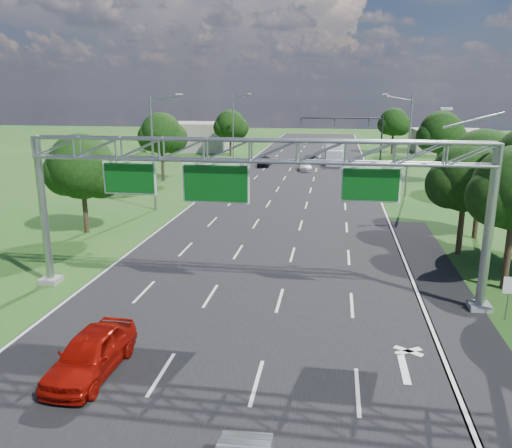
% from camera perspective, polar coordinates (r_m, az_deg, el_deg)
% --- Properties ---
extents(ground, '(220.00, 220.00, 0.00)m').
position_cam_1_polar(ground, '(43.25, 3.07, 1.09)').
color(ground, '#1C4D17').
rests_on(ground, ground).
extents(road, '(18.00, 180.00, 0.02)m').
position_cam_1_polar(road, '(43.25, 3.07, 1.09)').
color(road, black).
rests_on(road, ground).
extents(road_flare, '(3.00, 30.00, 0.02)m').
position_cam_1_polar(road_flare, '(28.37, 20.56, -7.28)').
color(road_flare, black).
rests_on(road_flare, ground).
extents(sign_gantry, '(23.50, 1.00, 9.56)m').
position_cam_1_polar(sign_gantry, '(24.37, -0.42, 6.98)').
color(sign_gantry, gray).
rests_on(sign_gantry, ground).
extents(regulatory_sign, '(0.60, 0.08, 2.10)m').
position_cam_1_polar(regulatory_sign, '(25.70, 26.99, -6.66)').
color(regulatory_sign, gray).
rests_on(regulatory_sign, ground).
extents(traffic_signal, '(12.21, 0.24, 7.00)m').
position_cam_1_polar(traffic_signal, '(77.05, 11.58, 10.69)').
color(traffic_signal, black).
rests_on(traffic_signal, ground).
extents(streetlight_l_near, '(2.97, 0.22, 10.16)m').
position_cam_1_polar(streetlight_l_near, '(44.87, -11.50, 8.54)').
color(streetlight_l_near, gray).
rests_on(streetlight_l_near, ground).
extents(streetlight_l_far, '(2.97, 0.22, 10.16)m').
position_cam_1_polar(streetlight_l_far, '(78.52, -2.50, 11.34)').
color(streetlight_l_far, gray).
rests_on(streetlight_l_far, ground).
extents(streetlight_r_mid, '(2.97, 0.22, 10.16)m').
position_cam_1_polar(streetlight_r_mid, '(52.49, 16.88, 9.07)').
color(streetlight_r_mid, gray).
rests_on(streetlight_r_mid, ground).
extents(tree_verge_la, '(5.76, 4.80, 7.40)m').
position_cam_1_polar(tree_verge_la, '(38.82, -19.17, 5.88)').
color(tree_verge_la, '#2D2116').
rests_on(tree_verge_la, ground).
extents(tree_verge_lb, '(5.76, 4.80, 8.06)m').
position_cam_1_polar(tree_verge_lb, '(60.53, -10.68, 9.95)').
color(tree_verge_lb, '#2D2116').
rests_on(tree_verge_lb, ground).
extents(tree_verge_lc, '(5.76, 4.80, 7.62)m').
position_cam_1_polar(tree_verge_lc, '(83.81, -2.90, 11.13)').
color(tree_verge_lc, '#2D2116').
rests_on(tree_verge_lc, ground).
extents(tree_verge_rd, '(5.76, 4.80, 8.28)m').
position_cam_1_polar(tree_verge_rd, '(61.17, 20.40, 9.55)').
color(tree_verge_rd, '#2D2116').
rests_on(tree_verge_rd, ground).
extents(tree_verge_re, '(5.76, 4.80, 7.84)m').
position_cam_1_polar(tree_verge_re, '(90.52, 15.51, 11.03)').
color(tree_verge_re, '#2D2116').
rests_on(tree_verge_re, ground).
extents(building_left, '(14.00, 10.00, 5.00)m').
position_cam_1_polar(building_left, '(93.90, -7.38, 9.90)').
color(building_left, '#A29688').
rests_on(building_left, ground).
extents(building_right, '(12.00, 9.00, 4.00)m').
position_cam_1_polar(building_right, '(96.21, 21.07, 8.87)').
color(building_right, '#A29688').
rests_on(building_right, ground).
extents(red_coupe, '(2.04, 4.84, 1.63)m').
position_cam_1_polar(red_coupe, '(20.10, -18.35, -13.83)').
color(red_coupe, '#AD1107').
rests_on(red_coupe, ground).
extents(car_queue_a, '(2.11, 4.40, 1.24)m').
position_cam_1_polar(car_queue_a, '(68.72, 5.65, 6.64)').
color(car_queue_a, silver).
rests_on(car_queue_a, ground).
extents(car_queue_b, '(2.20, 4.20, 1.13)m').
position_cam_1_polar(car_queue_b, '(76.70, 6.32, 7.42)').
color(car_queue_b, black).
rests_on(car_queue_b, ground).
extents(car_queue_c, '(1.76, 4.24, 1.43)m').
position_cam_1_polar(car_queue_c, '(72.29, 0.95, 7.19)').
color(car_queue_c, black).
rests_on(car_queue_c, ground).
extents(box_truck, '(2.85, 8.47, 3.15)m').
position_cam_1_polar(box_truck, '(77.00, 9.01, 8.07)').
color(box_truck, beige).
rests_on(box_truck, ground).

